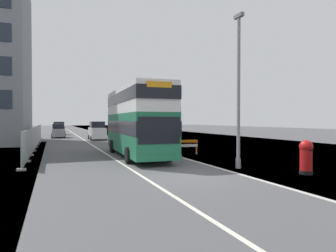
% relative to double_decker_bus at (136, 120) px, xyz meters
% --- Properties ---
extents(ground, '(140.00, 280.00, 0.10)m').
position_rel_double_decker_bus_xyz_m(ground, '(0.49, -8.21, -2.61)').
color(ground, '#4C4C4F').
extents(double_decker_bus, '(3.13, 11.21, 4.81)m').
position_rel_double_decker_bus_xyz_m(double_decker_bus, '(0.00, 0.00, 0.00)').
color(double_decker_bus, '#1E6B47').
rests_on(double_decker_bus, ground).
extents(lamppost_foreground, '(0.29, 0.70, 8.22)m').
position_rel_double_decker_bus_xyz_m(lamppost_foreground, '(3.68, -7.18, 1.32)').
color(lamppost_foreground, gray).
rests_on(lamppost_foreground, ground).
extents(red_pillar_postbox, '(0.63, 0.63, 1.63)m').
position_rel_double_decker_bus_xyz_m(red_pillar_postbox, '(5.68, -9.84, -1.67)').
color(red_pillar_postbox, black).
rests_on(red_pillar_postbox, ground).
extents(roadworks_barrier, '(1.70, 0.88, 1.07)m').
position_rel_double_decker_bus_xyz_m(roadworks_barrier, '(3.90, -0.13, -1.90)').
color(roadworks_barrier, orange).
rests_on(roadworks_barrier, ground).
extents(construction_site_fence, '(0.44, 27.40, 2.01)m').
position_rel_double_decker_bus_xyz_m(construction_site_fence, '(-7.09, 9.70, -1.60)').
color(construction_site_fence, '#A8AAAD').
rests_on(construction_site_fence, ground).
extents(car_oncoming_near, '(2.05, 4.21, 2.40)m').
position_rel_double_decker_bus_xyz_m(car_oncoming_near, '(-0.11, 19.42, -1.44)').
color(car_oncoming_near, silver).
rests_on(car_oncoming_near, ground).
extents(car_receding_mid, '(1.91, 4.06, 2.07)m').
position_rel_double_decker_bus_xyz_m(car_receding_mid, '(-4.82, 26.21, -1.59)').
color(car_receding_mid, gray).
rests_on(car_receding_mid, ground).
extents(car_receding_far, '(2.06, 3.93, 2.29)m').
position_rel_double_decker_bus_xyz_m(car_receding_far, '(-4.57, 35.37, -1.50)').
color(car_receding_far, maroon).
rests_on(car_receding_far, ground).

